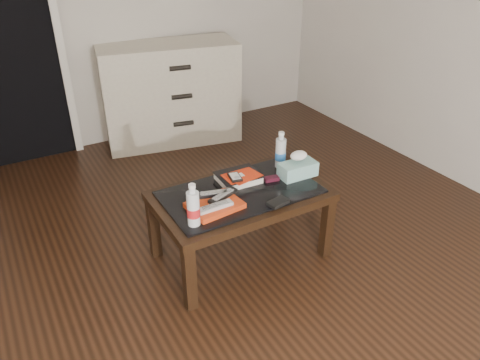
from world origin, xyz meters
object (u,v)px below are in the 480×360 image
object	(u,v)px
coffee_table	(240,201)
dresser	(171,93)
textbook	(238,178)
tissue_box	(298,169)
water_bottle_right	(281,150)
water_bottle_left	(193,205)

from	to	relation	value
coffee_table	dresser	distance (m)	1.86
dresser	textbook	size ratio (longest dim) A/B	5.10
coffee_table	tissue_box	xyz separation A→B (m)	(0.40, -0.02, 0.11)
coffee_table	dresser	world-z (taller)	dresser
dresser	tissue_box	xyz separation A→B (m)	(0.07, -1.85, 0.06)
dresser	water_bottle_right	xyz separation A→B (m)	(0.05, -1.69, 0.13)
tissue_box	textbook	bearing A→B (deg)	161.62
coffee_table	tissue_box	bearing A→B (deg)	-2.29
water_bottle_right	tissue_box	size ratio (longest dim) A/B	1.03
dresser	textbook	distance (m)	1.74
water_bottle_right	tissue_box	xyz separation A→B (m)	(0.02, -0.16, -0.07)
tissue_box	coffee_table	bearing A→B (deg)	179.52
dresser	water_bottle_left	world-z (taller)	dresser
water_bottle_left	tissue_box	world-z (taller)	water_bottle_left
tissue_box	water_bottle_right	bearing A→B (deg)	99.75
dresser	textbook	world-z (taller)	dresser
coffee_table	tissue_box	world-z (taller)	tissue_box
coffee_table	water_bottle_left	size ratio (longest dim) A/B	4.20
dresser	water_bottle_left	distance (m)	2.12
dresser	tissue_box	world-z (taller)	dresser
dresser	water_bottle_left	size ratio (longest dim) A/B	5.35
water_bottle_left	coffee_table	bearing A→B (deg)	24.15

